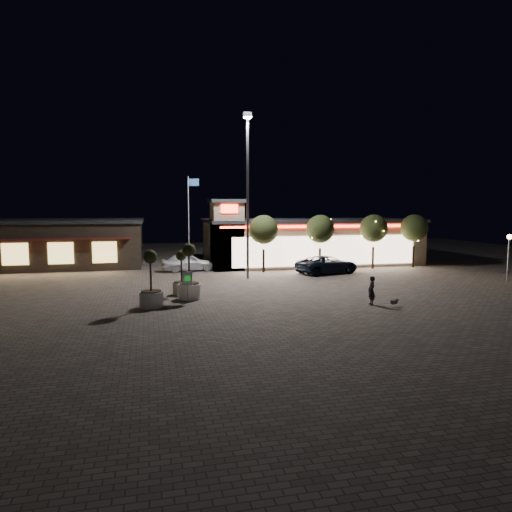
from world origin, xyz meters
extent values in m
plane|color=#685D54|center=(0.00, 0.00, 0.00)|extent=(90.00, 90.00, 0.00)
cube|color=tan|center=(10.00, 16.00, 2.00)|extent=(20.00, 8.00, 4.00)
cube|color=#262628|center=(10.00, 16.00, 4.15)|extent=(20.40, 8.40, 0.30)
cube|color=#F9DEBB|center=(10.00, 11.95, 1.60)|extent=(17.00, 0.12, 2.60)
cube|color=#FF2A14|center=(10.00, 11.92, 3.75)|extent=(19.00, 0.10, 0.18)
cube|color=tan|center=(1.30, 13.30, 2.90)|extent=(2.60, 2.60, 5.80)
cube|color=#262628|center=(1.30, 13.30, 5.95)|extent=(3.00, 3.00, 0.30)
cube|color=#FF2A14|center=(1.30, 11.95, 5.30)|extent=(1.40, 0.10, 0.70)
cube|color=#382D23|center=(-14.00, 20.00, 2.00)|extent=(16.00, 10.00, 4.00)
cube|color=#262628|center=(-14.00, 20.00, 4.15)|extent=(16.40, 10.40, 0.30)
cube|color=#591E19|center=(-14.00, 14.60, 2.80)|extent=(14.40, 0.80, 0.15)
cube|color=#F8D16F|center=(-16.00, 14.95, 1.60)|extent=(2.00, 0.12, 1.80)
cube|color=#F8D16F|center=(-12.50, 14.95, 1.60)|extent=(2.00, 0.12, 1.80)
cube|color=#F8D16F|center=(-9.00, 14.95, 1.60)|extent=(2.00, 0.12, 1.80)
cylinder|color=gray|center=(2.00, 8.00, 6.00)|extent=(0.20, 0.20, 12.00)
cube|color=gray|center=(2.00, 8.00, 12.20)|extent=(0.60, 0.40, 0.35)
cube|color=white|center=(2.00, 8.00, 12.00)|extent=(0.45, 0.30, 0.08)
cylinder|color=white|center=(-2.00, 13.00, 4.00)|extent=(0.10, 0.10, 8.00)
cube|color=#245286|center=(-1.55, 13.00, 7.50)|extent=(0.90, 0.04, 0.60)
cylinder|color=gray|center=(20.00, 2.00, 1.60)|extent=(0.12, 0.12, 3.20)
sphere|color=#FFE5B2|center=(20.00, 2.00, 3.30)|extent=(0.36, 0.36, 0.36)
cylinder|color=#332319|center=(4.00, 11.00, 0.96)|extent=(0.20, 0.20, 1.92)
sphere|color=#2D3819|center=(4.00, 11.00, 3.58)|extent=(2.42, 2.42, 2.42)
cylinder|color=#332319|center=(9.00, 11.00, 0.96)|extent=(0.20, 0.20, 1.92)
sphere|color=#2D3819|center=(9.00, 11.00, 3.58)|extent=(2.42, 2.42, 2.42)
cylinder|color=#332319|center=(14.00, 11.00, 0.96)|extent=(0.20, 0.20, 1.92)
sphere|color=#2D3819|center=(14.00, 11.00, 3.58)|extent=(2.42, 2.42, 2.42)
cylinder|color=#332319|center=(18.00, 11.00, 0.96)|extent=(0.20, 0.20, 1.92)
sphere|color=#2D3819|center=(18.00, 11.00, 3.58)|extent=(2.42, 2.42, 2.42)
imported|color=black|center=(8.95, 9.16, 0.73)|extent=(5.74, 3.71, 1.47)
imported|color=silver|center=(-2.10, 13.12, 0.76)|extent=(4.62, 2.21, 1.52)
imported|color=black|center=(6.68, -2.88, 0.80)|extent=(0.43, 0.61, 1.61)
cube|color=#59514C|center=(7.67, -3.58, 0.26)|extent=(0.45, 0.32, 0.22)
sphere|color=#59514C|center=(7.89, -3.49, 0.35)|extent=(0.20, 0.20, 0.20)
cylinder|color=white|center=(-3.37, 2.68, 0.38)|extent=(1.13, 1.13, 0.75)
cylinder|color=black|center=(-3.37, 2.68, 0.77)|extent=(0.98, 0.98, 0.06)
cylinder|color=#332319|center=(-3.37, 2.68, 1.65)|extent=(0.09, 0.09, 1.70)
sphere|color=#2D3819|center=(-3.37, 2.68, 2.45)|extent=(0.66, 0.66, 0.66)
cylinder|color=white|center=(-5.25, -0.67, 0.42)|extent=(1.27, 1.27, 0.85)
cylinder|color=black|center=(-5.25, -0.67, 0.87)|extent=(1.10, 1.10, 0.06)
cylinder|color=#332319|center=(-5.25, -0.67, 1.86)|extent=(0.11, 0.11, 1.91)
sphere|color=#2D3819|center=(-5.25, -0.67, 2.76)|extent=(0.74, 0.74, 0.74)
cylinder|color=white|center=(-3.02, 1.18, 0.45)|extent=(1.34, 1.34, 0.90)
cylinder|color=black|center=(-3.02, 1.18, 0.92)|extent=(1.16, 1.16, 0.07)
cylinder|color=#332319|center=(-3.02, 1.18, 1.96)|extent=(0.11, 0.11, 2.02)
sphere|color=#2D3819|center=(-3.02, 1.18, 2.91)|extent=(0.78, 0.78, 0.78)
cylinder|color=gray|center=(-3.22, 0.08, 0.54)|extent=(0.07, 0.07, 1.08)
cube|color=white|center=(-3.22, 0.08, 1.40)|extent=(0.58, 0.21, 0.77)
cube|color=#1A9C1C|center=(-3.22, 0.04, 1.40)|extent=(0.31, 0.10, 0.32)
camera|label=1|loc=(-5.29, -25.68, 5.39)|focal=32.00mm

